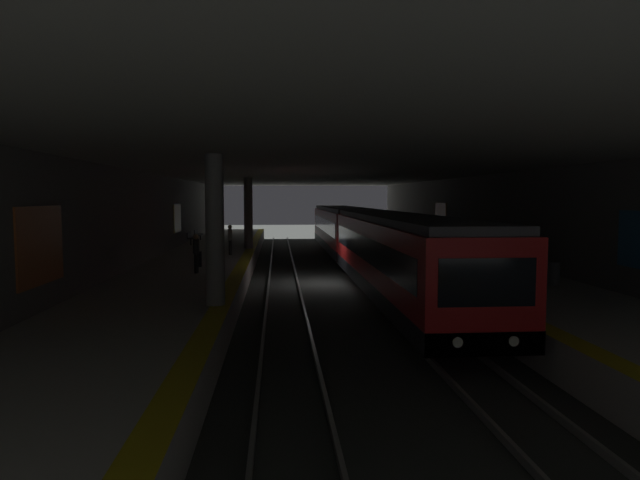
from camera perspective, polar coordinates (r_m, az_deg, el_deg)
ground_plane at (r=27.18m, az=0.76°, el=-4.63°), size 120.00×120.00×0.00m
track_left at (r=27.45m, az=5.35°, el=-4.39°), size 60.00×1.53×0.16m
track_right at (r=27.05m, az=-3.90°, el=-4.51°), size 60.00×1.53×0.16m
platform_left at (r=28.45m, az=14.03°, el=-3.29°), size 60.00×5.30×1.06m
platform_right at (r=27.29m, az=-13.09°, el=-3.59°), size 60.00×5.30×1.06m
wall_left at (r=29.29m, az=19.51°, el=1.28°), size 60.00×0.56×5.60m
wall_right at (r=27.65m, az=-19.13°, el=1.12°), size 60.00×0.56×5.60m
ceiling_slab at (r=26.88m, az=0.77°, el=7.67°), size 60.00×19.40×0.40m
pillar_near at (r=16.51m, az=-11.06°, el=1.02°), size 0.56×0.56×4.55m
pillar_far at (r=35.02m, az=-7.60°, el=2.83°), size 0.56×0.56×4.55m
metro_train at (r=29.87m, az=4.49°, el=0.09°), size 35.68×2.83×3.49m
bench_left_near at (r=33.37m, az=14.76°, el=-0.36°), size 1.70×0.47×0.86m
bench_left_mid at (r=39.87m, az=11.52°, el=0.46°), size 1.70×0.47×0.86m
bench_right_mid at (r=38.88m, az=-13.47°, el=0.33°), size 1.70×0.47×0.86m
bench_right_far at (r=42.07m, az=-12.79°, el=0.64°), size 1.70×0.47×0.86m
person_waiting_near at (r=23.90m, az=-12.97°, el=-1.22°), size 0.60×0.23×1.70m
person_walking_mid at (r=31.18m, az=-9.49°, el=0.16°), size 0.60×0.24×1.72m
suitcase_rolling at (r=26.14m, az=-12.74°, el=-1.99°), size 0.33×0.28×1.01m
trash_bin at (r=21.94m, az=23.48°, el=-3.29°), size 0.44×0.44×0.85m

